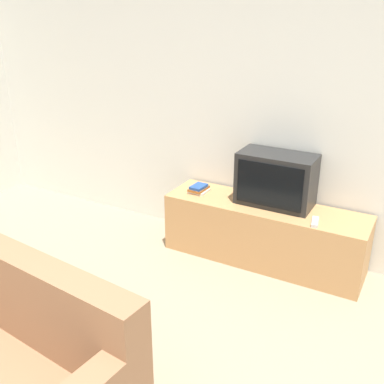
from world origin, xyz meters
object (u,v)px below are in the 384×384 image
tv_stand (263,233)px  remote_on_stand (315,222)px  television (276,179)px  book_stack (199,189)px

tv_stand → remote_on_stand: size_ratio=9.94×
television → book_stack: (-0.66, -0.08, -0.18)m
television → remote_on_stand: size_ratio=3.64×
book_stack → remote_on_stand: size_ratio=1.11×
tv_stand → remote_on_stand: remote_on_stand is taller
television → book_stack: bearing=-173.3°
television → remote_on_stand: (0.39, -0.20, -0.20)m
television → remote_on_stand: television is taller
tv_stand → book_stack: bearing=-178.9°
tv_stand → television: (0.05, 0.07, 0.46)m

